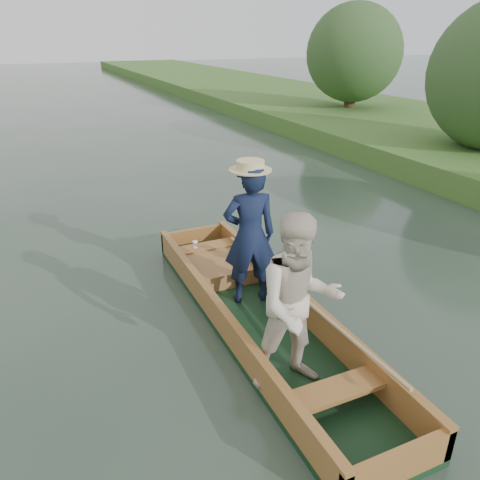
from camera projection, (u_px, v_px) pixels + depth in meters
name	position (u px, v px, depth m)	size (l,w,h in m)	color
ground	(260.00, 327.00, 5.84)	(120.00, 120.00, 0.00)	#283D30
trees_far	(116.00, 69.00, 12.70)	(23.17, 15.31, 4.58)	#47331E
punt	(268.00, 288.00, 5.34)	(1.22, 5.00, 1.96)	black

